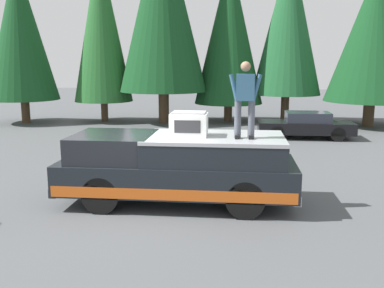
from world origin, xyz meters
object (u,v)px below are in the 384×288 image
person_on_truck_bed (245,98)px  compressor_unit (189,124)px  pickup_truck (177,168)px  parked_car_black (306,125)px

person_on_truck_bed → compressor_unit: bearing=81.5°
pickup_truck → compressor_unit: (-0.06, -0.28, 1.05)m
compressor_unit → person_on_truck_bed: size_ratio=0.50×
parked_car_black → compressor_unit: bearing=156.6°
pickup_truck → parked_car_black: bearing=-25.0°
compressor_unit → person_on_truck_bed: person_on_truck_bed is taller
pickup_truck → parked_car_black: size_ratio=1.35×
person_on_truck_bed → parked_car_black: 10.30m
pickup_truck → parked_car_black: (9.44, -4.40, -0.29)m
pickup_truck → person_on_truck_bed: bearing=-99.3°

